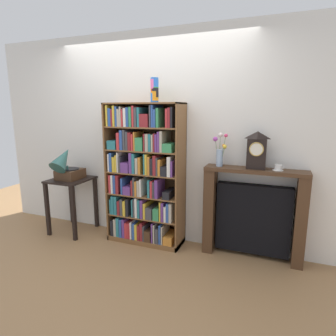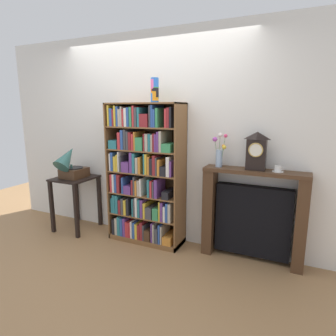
# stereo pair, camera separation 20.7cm
# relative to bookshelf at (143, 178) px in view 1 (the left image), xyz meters

# --- Properties ---
(ground_plane) EXTENTS (7.90, 6.40, 0.02)m
(ground_plane) POSITION_rel_bookshelf_xyz_m (0.03, -0.11, -0.84)
(ground_plane) COLOR #997047
(wall_back) EXTENTS (4.90, 0.08, 2.60)m
(wall_back) POSITION_rel_bookshelf_xyz_m (0.14, 0.23, 0.47)
(wall_back) COLOR silver
(wall_back) RESTS_ON ground
(bookshelf) EXTENTS (0.95, 0.36, 1.74)m
(bookshelf) POSITION_rel_bookshelf_xyz_m (0.00, 0.00, 0.00)
(bookshelf) COLOR brown
(bookshelf) RESTS_ON ground
(cup_stack) EXTENTS (0.09, 0.09, 0.27)m
(cup_stack) POSITION_rel_bookshelf_xyz_m (0.18, -0.02, 1.05)
(cup_stack) COLOR blue
(cup_stack) RESTS_ON bookshelf
(side_table_left) EXTENTS (0.49, 0.54, 0.75)m
(side_table_left) POSITION_rel_bookshelf_xyz_m (-1.05, -0.08, -0.28)
(side_table_left) COLOR black
(side_table_left) RESTS_ON ground
(gramophone) EXTENTS (0.29, 0.47, 0.48)m
(gramophone) POSITION_rel_bookshelf_xyz_m (-1.05, -0.14, 0.11)
(gramophone) COLOR #472D1C
(gramophone) RESTS_ON side_table_left
(fireplace_mantel) EXTENTS (1.09, 0.24, 1.04)m
(fireplace_mantel) POSITION_rel_bookshelf_xyz_m (1.33, 0.09, -0.32)
(fireplace_mantel) COLOR #472D1C
(fireplace_mantel) RESTS_ON ground
(mantel_clock) EXTENTS (0.20, 0.12, 0.40)m
(mantel_clock) POSITION_rel_bookshelf_xyz_m (1.33, 0.07, 0.40)
(mantel_clock) COLOR black
(mantel_clock) RESTS_ON fireplace_mantel
(flower_vase) EXTENTS (0.17, 0.11, 0.38)m
(flower_vase) POSITION_rel_bookshelf_xyz_m (0.93, 0.08, 0.36)
(flower_vase) COLOR #99B2D1
(flower_vase) RESTS_ON fireplace_mantel
(teacup_with_saucer) EXTENTS (0.12, 0.11, 0.06)m
(teacup_with_saucer) POSITION_rel_bookshelf_xyz_m (1.55, 0.07, 0.23)
(teacup_with_saucer) COLOR white
(teacup_with_saucer) RESTS_ON fireplace_mantel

